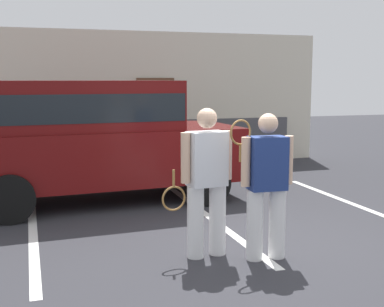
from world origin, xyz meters
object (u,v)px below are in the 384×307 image
Objects in this scene: parked_suv at (96,135)px; tennis_player_man at (206,181)px; tennis_player_woman at (266,184)px; potted_plant_by_porch at (226,147)px.

tennis_player_man is at bearing -78.05° from parked_suv.
tennis_player_man is 1.03× the size of tennis_player_woman.
tennis_player_man is 1.94× the size of potted_plant_by_porch.
potted_plant_by_porch is at bearing 33.71° from parked_suv.
parked_suv is 4.19m from potted_plant_by_porch.
tennis_player_man is (0.85, -3.20, -0.24)m from parked_suv.
parked_suv reaches higher than tennis_player_man.
tennis_player_woman is at bearing -70.07° from parked_suv.
tennis_player_woman is 6.26m from potted_plant_by_porch.
parked_suv reaches higher than tennis_player_woman.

